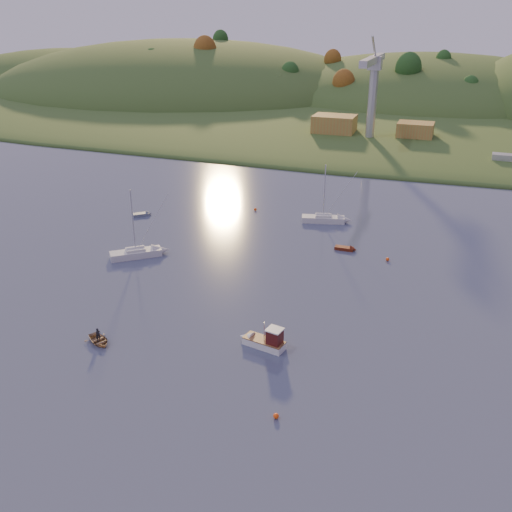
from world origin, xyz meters
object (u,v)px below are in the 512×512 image
(sailboat_far, at_px, (323,218))
(canoe, at_px, (99,340))
(sailboat_near, at_px, (136,253))
(grey_dinghy, at_px, (145,214))
(red_tender, at_px, (348,249))
(fishing_boat, at_px, (261,340))

(sailboat_far, distance_m, canoe, 47.32)
(sailboat_near, distance_m, grey_dinghy, 18.29)
(sailboat_near, height_order, grey_dinghy, sailboat_near)
(sailboat_far, xyz_separation_m, grey_dinghy, (-30.02, -7.10, -0.41))
(sailboat_far, distance_m, red_tender, 12.57)
(sailboat_far, relative_size, red_tender, 3.02)
(canoe, bearing_deg, red_tender, 0.38)
(fishing_boat, xyz_separation_m, red_tender, (3.63, 29.17, -0.52))
(grey_dinghy, bearing_deg, canoe, -107.52)
(sailboat_far, distance_m, grey_dinghy, 30.85)
(fishing_boat, xyz_separation_m, canoe, (-16.60, -5.30, -0.40))
(sailboat_near, height_order, canoe, sailboat_near)
(fishing_boat, xyz_separation_m, sailboat_far, (-2.80, 39.96, -0.08))
(canoe, relative_size, grey_dinghy, 1.03)
(sailboat_near, distance_m, sailboat_far, 32.27)
(sailboat_near, bearing_deg, canoe, -108.66)
(red_tender, distance_m, grey_dinghy, 36.64)
(canoe, bearing_deg, grey_dinghy, 53.82)
(red_tender, bearing_deg, grey_dinghy, 174.59)
(fishing_boat, bearing_deg, red_tender, -85.37)
(fishing_boat, distance_m, canoe, 17.43)
(sailboat_near, height_order, red_tender, sailboat_near)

